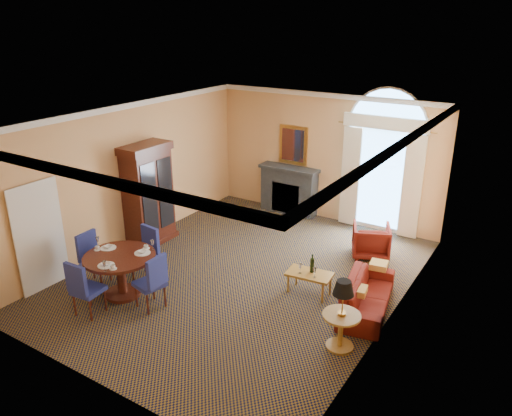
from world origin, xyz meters
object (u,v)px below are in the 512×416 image
Objects in this scene: sofa at (367,295)px; side_table at (342,307)px; armoire at (148,196)px; coffee_table at (310,274)px; dining_table at (120,266)px; armchair at (371,241)px.

side_table is at bearing 171.20° from sofa.
armoire is 2.60× the size of coffee_table.
dining_table is at bearing -152.67° from coffee_table.
side_table is (4.08, 0.71, 0.13)m from dining_table.
dining_table is at bearing -59.19° from armoire.
coffee_table is 1.71m from side_table.
side_table reaches higher than armchair.
armchair is (3.34, 4.06, -0.24)m from dining_table.
coffee_table is at bearing 55.43° from armchair.
armchair reaches higher than sofa.
sofa is 2.14× the size of coffee_table.
armchair is at bearing 23.52° from armoire.
sofa is 2.40× the size of armchair.
armoire reaches higher than sofa.
side_table reaches higher than dining_table.
side_table reaches higher than sofa.
sofa is at bearing -2.05° from coffee_table.
armoire is 2.92× the size of armchair.
dining_table is at bearing 26.99° from armchair.
armoire is at bearing 78.26° from sofa.
armoire is 2.47m from dining_table.
sofa is 1.38m from side_table.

